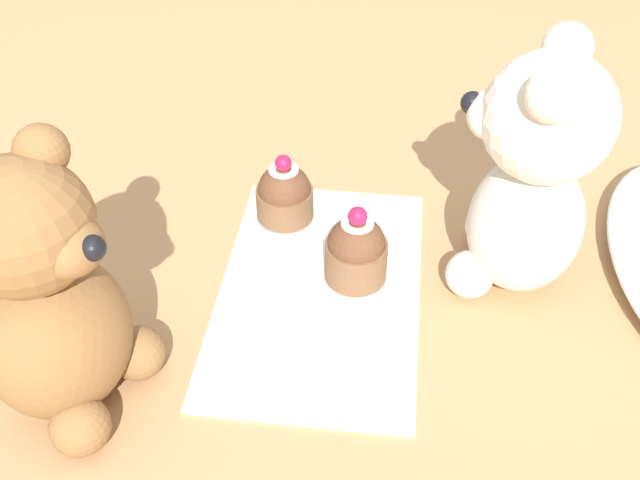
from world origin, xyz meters
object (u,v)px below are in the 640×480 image
object	(u,v)px
teddy_bear_cream	(532,175)
cupcake_near_cream_bear	(356,251)
cupcake_near_tan_bear	(285,195)
teddy_bear_tan	(50,301)

from	to	relation	value
teddy_bear_cream	cupcake_near_cream_bear	xyz separation A→B (m)	(0.02, -0.13, -0.07)
cupcake_near_tan_bear	teddy_bear_cream	bearing A→B (deg)	75.80
cupcake_near_cream_bear	teddy_bear_tan	bearing A→B (deg)	-52.75
cupcake_near_cream_bear	cupcake_near_tan_bear	xyz separation A→B (m)	(-0.07, -0.07, -0.00)
teddy_bear_tan	cupcake_near_cream_bear	distance (m)	0.25
cupcake_near_cream_bear	cupcake_near_tan_bear	world-z (taller)	cupcake_near_cream_bear
teddy_bear_tan	cupcake_near_tan_bear	bearing A→B (deg)	-12.91
teddy_bear_cream	cupcake_near_cream_bear	distance (m)	0.15
cupcake_near_tan_bear	cupcake_near_cream_bear	bearing A→B (deg)	44.09
cupcake_near_cream_bear	cupcake_near_tan_bear	bearing A→B (deg)	-135.91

